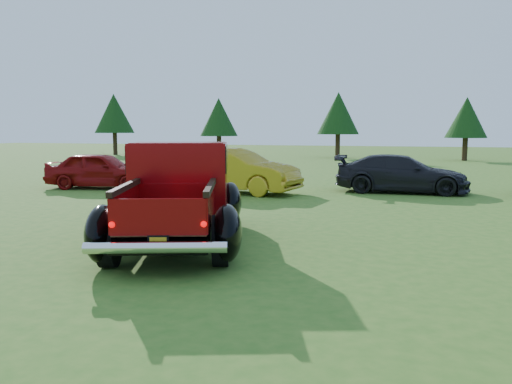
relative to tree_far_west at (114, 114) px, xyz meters
name	(u,v)px	position (x,y,z in m)	size (l,w,h in m)	color
ground	(255,261)	(22.00, -30.00, -3.52)	(120.00, 120.00, 0.00)	#34661D
tree_far_west	(114,114)	(0.00, 0.00, 0.00)	(3.33, 3.33, 5.20)	#332114
tree_west	(219,117)	(10.00, -1.00, -0.41)	(2.94, 2.94, 4.60)	#332114
tree_mid_left	(338,113)	(19.00, 1.00, -0.14)	(3.20, 3.20, 5.00)	#332114
tree_mid_right	(466,118)	(28.00, 0.00, -0.55)	(2.82, 2.82, 4.40)	#332114
pickup_truck	(180,193)	(20.07, -28.78, -2.61)	(3.71, 5.46, 1.91)	black
show_car_red	(101,170)	(13.50, -21.83, -2.85)	(1.58, 3.93, 1.34)	maroon
show_car_yellow	(234,171)	(18.61, -21.56, -2.77)	(1.59, 4.55, 1.50)	#AD8B17
show_car_grey	(401,174)	(24.10, -19.82, -2.87)	(1.81, 4.46, 1.29)	black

